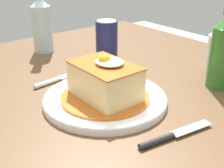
# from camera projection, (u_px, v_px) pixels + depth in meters

# --- Properties ---
(dining_table) EXTENTS (1.32, 1.08, 0.75)m
(dining_table) POSITION_uv_depth(u_px,v_px,m) (131.00, 141.00, 0.72)
(dining_table) COLOR brown
(dining_table) RESTS_ON ground_plane
(main_plate) EXTENTS (0.28, 0.28, 0.02)m
(main_plate) POSITION_uv_depth(u_px,v_px,m) (105.00, 99.00, 0.69)
(main_plate) COLOR white
(main_plate) RESTS_ON dining_table
(sandwich_meal) EXTENTS (0.20, 0.20, 0.11)m
(sandwich_meal) POSITION_uv_depth(u_px,v_px,m) (105.00, 82.00, 0.68)
(sandwich_meal) COLOR #B75B1E
(sandwich_meal) RESTS_ON main_plate
(fork) EXTENTS (0.03, 0.14, 0.01)m
(fork) POSITION_uv_depth(u_px,v_px,m) (54.00, 80.00, 0.79)
(fork) COLOR silver
(fork) RESTS_ON dining_table
(knife) EXTENTS (0.04, 0.17, 0.01)m
(knife) POSITION_uv_depth(u_px,v_px,m) (167.00, 137.00, 0.56)
(knife) COLOR #262628
(knife) RESTS_ON dining_table
(soda_can) EXTENTS (0.07, 0.07, 0.12)m
(soda_can) POSITION_uv_depth(u_px,v_px,m) (107.00, 41.00, 0.93)
(soda_can) COLOR #191E51
(soda_can) RESTS_ON dining_table
(beer_bottle_clear) EXTENTS (0.06, 0.06, 0.27)m
(beer_bottle_clear) POSITION_uv_depth(u_px,v_px,m) (42.00, 22.00, 0.99)
(beer_bottle_clear) COLOR #ADC6CC
(beer_bottle_clear) RESTS_ON dining_table
(beer_bottle_green) EXTENTS (0.06, 0.06, 0.27)m
(beer_bottle_green) POSITION_uv_depth(u_px,v_px,m) (224.00, 48.00, 0.74)
(beer_bottle_green) COLOR #2D6B23
(beer_bottle_green) RESTS_ON dining_table
(drinking_glass) EXTENTS (0.07, 0.07, 0.10)m
(drinking_glass) POSITION_uv_depth(u_px,v_px,m) (220.00, 57.00, 0.84)
(drinking_glass) COLOR silver
(drinking_glass) RESTS_ON dining_table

